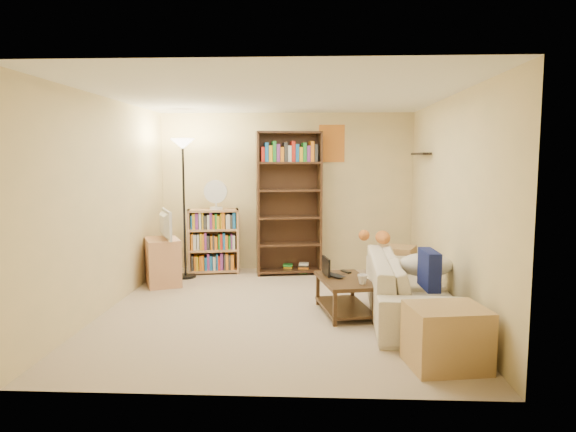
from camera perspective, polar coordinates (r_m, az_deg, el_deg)
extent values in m
plane|color=#C6AF95|center=(6.22, -1.28, -10.30)|extent=(4.50, 4.50, 0.00)
cube|color=beige|center=(8.22, -0.20, 2.68)|extent=(4.00, 0.04, 2.50)
cube|color=beige|center=(3.75, -3.72, -1.89)|extent=(4.00, 0.04, 2.50)
cube|color=beige|center=(6.43, -19.37, 1.26)|extent=(0.04, 4.50, 2.50)
cube|color=beige|center=(6.17, 17.57, 1.11)|extent=(0.04, 4.50, 2.50)
cube|color=white|center=(5.99, -1.34, 13.24)|extent=(4.00, 4.50, 0.04)
cube|color=red|center=(8.19, 4.88, 8.03)|extent=(0.40, 0.02, 0.58)
cube|color=black|center=(7.39, 14.54, 6.70)|extent=(0.12, 0.80, 0.03)
imported|color=beige|center=(6.07, 13.50, -7.60)|extent=(2.40, 1.15, 0.67)
cube|color=navy|center=(5.54, 15.41, -5.75)|extent=(0.15, 0.45, 0.40)
ellipsoid|color=beige|center=(6.09, 15.05, -5.27)|extent=(0.62, 0.44, 0.27)
ellipsoid|color=#CC6D2B|center=(6.82, 10.49, -2.35)|extent=(0.43, 0.21, 0.17)
sphere|color=#CC6D2B|center=(6.80, 8.45, -2.13)|extent=(0.14, 0.14, 0.14)
cube|color=#402B18|center=(5.97, 6.30, -7.13)|extent=(0.70, 1.02, 0.04)
cube|color=#402B18|center=(6.05, 6.27, -9.99)|extent=(0.67, 0.97, 0.03)
cube|color=#402B18|center=(5.58, 5.23, -10.07)|extent=(0.04, 0.04, 0.41)
cube|color=#402B18|center=(5.70, 9.58, -9.77)|extent=(0.04, 0.04, 0.41)
cube|color=#402B18|center=(6.35, 3.33, -8.01)|extent=(0.04, 0.04, 0.41)
cube|color=#402B18|center=(6.46, 7.18, -7.80)|extent=(0.04, 0.04, 0.41)
imported|color=black|center=(6.08, 5.49, -6.57)|extent=(0.47, 0.46, 0.02)
cube|color=white|center=(6.02, 4.26, -5.58)|extent=(0.08, 0.31, 0.21)
imported|color=white|center=(5.73, 8.28, -6.98)|extent=(0.17, 0.17, 0.11)
cube|color=black|center=(6.28, 6.45, -6.15)|extent=(0.13, 0.17, 0.02)
cube|color=tan|center=(7.51, -13.76, -4.95)|extent=(0.65, 0.74, 0.66)
imported|color=black|center=(7.43, -13.87, -0.92)|extent=(0.78, 0.62, 0.41)
cube|color=#462F1B|center=(7.86, 0.10, 1.38)|extent=(1.03, 0.49, 2.19)
cube|color=tan|center=(8.08, -8.28, -2.80)|extent=(0.82, 0.45, 1.00)
cylinder|color=white|center=(7.98, -7.98, 0.86)|extent=(0.20, 0.20, 0.04)
cylinder|color=white|center=(7.98, -7.99, 1.58)|extent=(0.02, 0.02, 0.20)
cylinder|color=white|center=(7.93, -8.05, 2.71)|extent=(0.36, 0.06, 0.36)
cylinder|color=black|center=(7.94, -11.31, -6.58)|extent=(0.31, 0.31, 0.03)
cylinder|color=black|center=(7.78, -11.46, 0.32)|extent=(0.03, 0.03, 1.95)
cone|color=beige|center=(7.74, -11.63, 7.86)|extent=(0.35, 0.35, 0.15)
cube|color=tan|center=(7.57, 12.01, -5.31)|extent=(0.61, 0.61, 0.53)
cube|color=tan|center=(4.72, 17.19, -12.71)|extent=(0.72, 0.63, 0.53)
cube|color=red|center=(8.10, -0.02, -5.83)|extent=(0.16, 0.12, 0.14)
cube|color=#1966B2|center=(8.06, 1.73, -5.79)|extent=(0.16, 0.12, 0.17)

